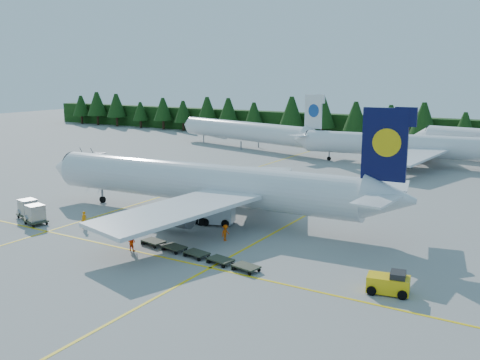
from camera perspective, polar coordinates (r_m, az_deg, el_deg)
The scene contains 16 objects.
ground at distance 52.84m, azimuth -4.94°, elevation -6.15°, with size 320.00×320.00×0.00m, color gray.
taxi_stripe_a at distance 76.47m, azimuth -4.67°, elevation -0.63°, with size 0.25×120.00×0.01m, color yellow.
taxi_stripe_b at distance 67.07m, azimuth 9.38°, elevation -2.46°, with size 0.25×120.00×0.01m, color yellow.
taxi_stripe_cross at distance 48.37m, azimuth -9.14°, elevation -7.93°, with size 80.00×0.25×0.01m, color yellow.
treeline_hedge at distance 126.89m, azimuth 17.36°, elevation 5.06°, with size 220.00×4.00×6.00m, color black.
airliner_navy at distance 59.86m, azimuth -5.01°, elevation -0.26°, with size 43.90×36.05×12.76m.
airliner_red at distance 97.00m, azimuth 16.37°, elevation 3.55°, with size 38.94×31.86×11.35m.
airliner_far_left at distance 115.21m, azimuth -0.06°, elevation 5.34°, with size 39.85×13.37×11.82m.
airstairs at distance 82.13m, azimuth -16.11°, elevation 0.39°, with size 4.69×6.37×3.85m.
service_truck at distance 57.30m, azimuth -3.47°, elevation -3.31°, with size 6.06×3.69×2.75m.
baggage_tug at distance 41.23m, azimuth 15.65°, elevation -10.53°, with size 3.26×2.13×1.62m.
dolly_train at distance 47.32m, azimuth -4.65°, elevation -7.75°, with size 13.17×2.97×0.13m.
uld_pair at distance 62.17m, azimuth -21.35°, elevation -3.06°, with size 5.47×3.50×1.80m.
crew_a at distance 57.64m, azimuth -16.28°, elevation -4.13°, with size 0.67×0.44×1.83m, color orange.
crew_b at distance 49.75m, azimuth -11.49°, elevation -6.52°, with size 0.77×0.60×1.57m, color #EB3B04.
crew_c at distance 51.50m, azimuth -1.57°, elevation -5.65°, with size 0.66×0.45×1.59m, color #E84C04.
Camera 1 is at (29.72, -40.68, 15.91)m, focal length 40.00 mm.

